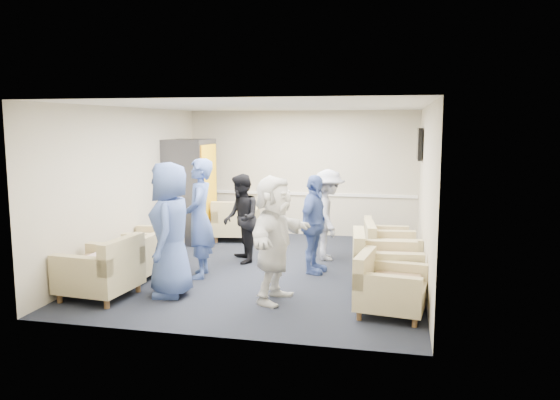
% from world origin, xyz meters
% --- Properties ---
extents(floor, '(6.00, 6.00, 0.00)m').
position_xyz_m(floor, '(0.00, 0.00, 0.00)').
color(floor, black).
rests_on(floor, ground).
extents(ceiling, '(6.00, 6.00, 0.00)m').
position_xyz_m(ceiling, '(0.00, 0.00, 2.70)').
color(ceiling, silver).
rests_on(ceiling, back_wall).
extents(back_wall, '(5.00, 0.02, 2.70)m').
position_xyz_m(back_wall, '(0.00, 3.00, 1.35)').
color(back_wall, '#C0B79F').
rests_on(back_wall, floor).
extents(front_wall, '(5.00, 0.02, 2.70)m').
position_xyz_m(front_wall, '(0.00, -3.00, 1.35)').
color(front_wall, '#C0B79F').
rests_on(front_wall, floor).
extents(left_wall, '(0.02, 6.00, 2.70)m').
position_xyz_m(left_wall, '(-2.50, 0.00, 1.35)').
color(left_wall, '#C0B79F').
rests_on(left_wall, floor).
extents(right_wall, '(0.02, 6.00, 2.70)m').
position_xyz_m(right_wall, '(2.50, 0.00, 1.35)').
color(right_wall, '#C0B79F').
rests_on(right_wall, floor).
extents(chair_rail, '(4.98, 0.04, 0.06)m').
position_xyz_m(chair_rail, '(0.00, 2.98, 0.90)').
color(chair_rail, white).
rests_on(chair_rail, back_wall).
extents(tv, '(0.10, 1.00, 0.58)m').
position_xyz_m(tv, '(2.44, 1.80, 2.05)').
color(tv, black).
rests_on(tv, right_wall).
extents(armchair_left_near, '(1.01, 1.01, 0.74)m').
position_xyz_m(armchair_left_near, '(-1.90, -1.98, 0.37)').
color(armchair_left_near, tan).
rests_on(armchair_left_near, floor).
extents(armchair_left_mid, '(0.77, 0.77, 0.60)m').
position_xyz_m(armchair_left_mid, '(-1.92, -1.12, 0.30)').
color(armchair_left_mid, tan).
rests_on(armchair_left_mid, floor).
extents(armchair_left_far, '(0.95, 0.95, 0.68)m').
position_xyz_m(armchair_left_far, '(-1.95, -0.13, 0.34)').
color(armchair_left_far, tan).
rests_on(armchair_left_far, floor).
extents(armchair_right_near, '(0.94, 0.94, 0.67)m').
position_xyz_m(armchair_right_near, '(1.99, -1.80, 0.33)').
color(armchair_right_near, tan).
rests_on(armchair_right_near, floor).
extents(armchair_right_midnear, '(1.03, 1.03, 0.76)m').
position_xyz_m(armchair_right_midnear, '(1.89, -0.93, 0.38)').
color(armchair_right_midnear, tan).
rests_on(armchair_right_midnear, floor).
extents(armchair_right_midfar, '(0.97, 0.97, 0.69)m').
position_xyz_m(armchair_right_midfar, '(1.95, 0.22, 0.34)').
color(armchair_right_midfar, tan).
rests_on(armchair_right_midfar, floor).
extents(armchair_right_far, '(0.85, 0.85, 0.64)m').
position_xyz_m(armchair_right_far, '(1.86, 0.92, 0.32)').
color(armchair_right_far, tan).
rests_on(armchair_right_far, floor).
extents(armchair_corner, '(1.03, 1.03, 0.72)m').
position_xyz_m(armchair_corner, '(-1.22, 2.10, 0.36)').
color(armchair_corner, tan).
rests_on(armchair_corner, floor).
extents(vending_machine, '(0.85, 1.00, 2.11)m').
position_xyz_m(vending_machine, '(-2.09, 1.77, 1.05)').
color(vending_machine, '#47474E').
rests_on(vending_machine, floor).
extents(backpack, '(0.28, 0.20, 0.47)m').
position_xyz_m(backpack, '(-1.54, -0.33, 0.24)').
color(backpack, black).
rests_on(backpack, floor).
extents(pillow, '(0.34, 0.44, 0.13)m').
position_xyz_m(pillow, '(-1.92, -1.97, 0.55)').
color(pillow, white).
rests_on(pillow, armchair_left_near).
extents(person_front_left, '(0.80, 1.04, 1.90)m').
position_xyz_m(person_front_left, '(-1.02, -1.65, 0.95)').
color(person_front_left, '#425BA0').
rests_on(person_front_left, floor).
extents(person_mid_left, '(0.60, 0.77, 1.88)m').
position_xyz_m(person_mid_left, '(-0.96, -0.67, 0.94)').
color(person_mid_left, '#425BA0').
rests_on(person_mid_left, floor).
extents(person_back_left, '(0.86, 0.94, 1.56)m').
position_xyz_m(person_back_left, '(-0.58, 0.35, 0.78)').
color(person_back_left, black).
rests_on(person_back_left, floor).
extents(person_back_right, '(0.83, 1.16, 1.62)m').
position_xyz_m(person_back_right, '(0.87, 0.87, 0.81)').
color(person_back_right, silver).
rests_on(person_back_right, floor).
extents(person_mid_right, '(0.57, 1.00, 1.61)m').
position_xyz_m(person_mid_right, '(0.77, -0.06, 0.80)').
color(person_mid_right, '#425BA0').
rests_on(person_mid_right, floor).
extents(person_front_right, '(0.81, 1.68, 1.74)m').
position_xyz_m(person_front_right, '(0.46, -1.59, 0.87)').
color(person_front_right, silver).
rests_on(person_front_right, floor).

